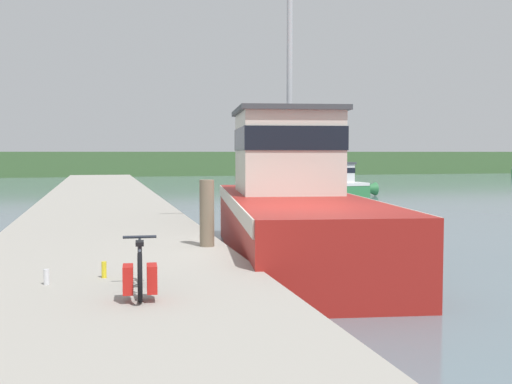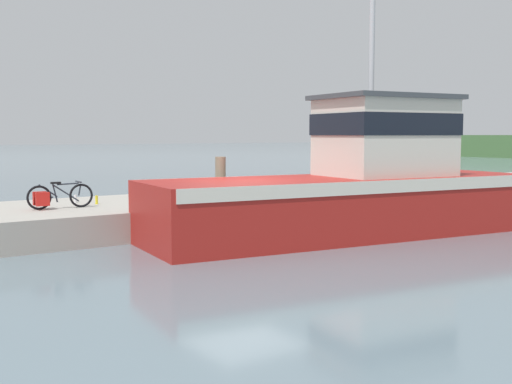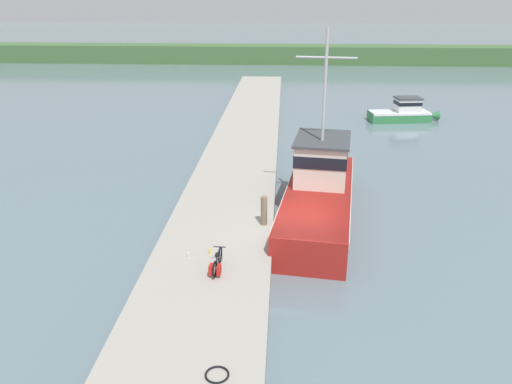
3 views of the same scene
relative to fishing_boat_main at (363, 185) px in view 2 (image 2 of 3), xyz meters
name	(u,v)px [view 2 (image 2 of 3)]	position (x,y,z in m)	size (l,w,h in m)	color
ground_plane	(243,241)	(-0.89, -3.13, -1.29)	(320.00, 320.00, 0.00)	slate
dock_pier	(175,212)	(-4.33, -3.13, -0.92)	(4.50, 80.00, 0.73)	#A39E93
fishing_boat_main	(363,185)	(0.00, 0.00, 0.00)	(4.28, 12.27, 8.45)	maroon
bicycle_touring	(54,197)	(-3.97, -6.69, -0.25)	(0.49, 1.64, 0.67)	black
mooring_post	(221,181)	(-2.48, -2.76, 0.07)	(0.27, 0.27, 1.25)	#756651
water_bottle_on_curb	(97,200)	(-4.39, -5.42, -0.44)	(0.07, 0.07, 0.23)	yellow
water_bottle_by_bike	(75,199)	(-5.14, -5.72, -0.45)	(0.08, 0.08, 0.21)	silver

